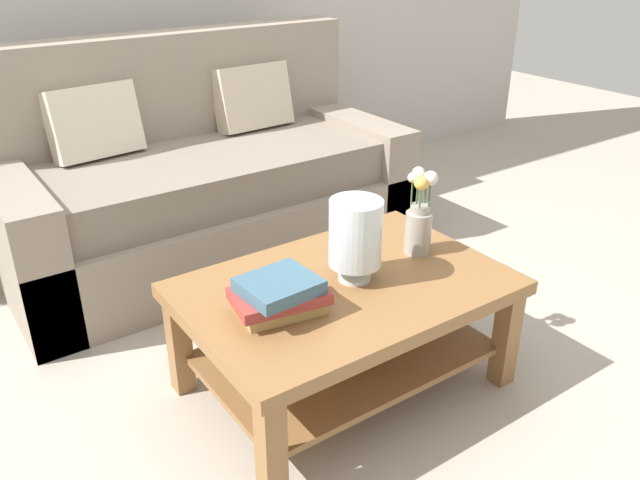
{
  "coord_description": "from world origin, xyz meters",
  "views": [
    {
      "loc": [
        -1.18,
        -1.95,
        1.52
      ],
      "look_at": [
        -0.02,
        -0.28,
        0.53
      ],
      "focal_mm": 36.41,
      "sensor_mm": 36.0,
      "label": 1
    }
  ],
  "objects": [
    {
      "name": "ground_plane",
      "position": [
        0.0,
        0.0,
        0.0
      ],
      "size": [
        10.0,
        10.0,
        0.0
      ],
      "primitive_type": "plane",
      "color": "#ADA393"
    },
    {
      "name": "couch",
      "position": [
        0.05,
        0.84,
        0.36
      ],
      "size": [
        1.93,
        0.9,
        1.06
      ],
      "color": "gray",
      "rests_on": "ground"
    },
    {
      "name": "coffee_table",
      "position": [
        -0.02,
        -0.43,
        0.31
      ],
      "size": [
        1.09,
        0.74,
        0.43
      ],
      "color": "olive",
      "rests_on": "ground"
    },
    {
      "name": "book_stack_main",
      "position": [
        -0.3,
        -0.46,
        0.49
      ],
      "size": [
        0.31,
        0.23,
        0.12
      ],
      "color": "tan",
      "rests_on": "coffee_table"
    },
    {
      "name": "glass_hurricane_vase",
      "position": [
        0.02,
        -0.43,
        0.6
      ],
      "size": [
        0.18,
        0.18,
        0.29
      ],
      "color": "silver",
      "rests_on": "coffee_table"
    },
    {
      "name": "flower_pitcher",
      "position": [
        0.33,
        -0.4,
        0.56
      ],
      "size": [
        0.1,
        0.1,
        0.33
      ],
      "color": "#9E998E",
      "rests_on": "coffee_table"
    }
  ]
}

